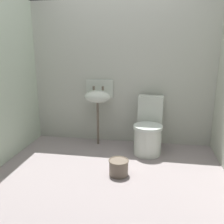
{
  "coord_description": "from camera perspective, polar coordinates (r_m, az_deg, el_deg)",
  "views": [
    {
      "loc": [
        0.46,
        -2.47,
        1.43
      ],
      "look_at": [
        0.0,
        0.28,
        0.7
      ],
      "focal_mm": 38.3,
      "sensor_mm": 36.0,
      "label": 1
    }
  ],
  "objects": [
    {
      "name": "ground_plane",
      "position": [
        2.91,
        -0.95,
        -15.66
      ],
      "size": [
        3.16,
        2.67,
        0.08
      ],
      "primitive_type": "cube",
      "color": "gray"
    },
    {
      "name": "wall_back",
      "position": [
        3.71,
        2.32,
        9.04
      ],
      "size": [
        3.16,
        0.1,
        2.14
      ],
      "primitive_type": "cube",
      "color": "beige",
      "rests_on": "ground"
    },
    {
      "name": "toilet_near_wall",
      "position": [
        3.44,
        8.7,
        -4.32
      ],
      "size": [
        0.43,
        0.62,
        0.78
      ],
      "rotation": [
        0.0,
        0.0,
        3.06
      ],
      "color": "silver",
      "rests_on": "ground"
    },
    {
      "name": "sink",
      "position": [
        3.6,
        -3.39,
        3.8
      ],
      "size": [
        0.42,
        0.35,
        0.99
      ],
      "color": "#6F6052",
      "rests_on": "ground"
    },
    {
      "name": "bucket",
      "position": [
        2.87,
        1.6,
        -12.99
      ],
      "size": [
        0.24,
        0.24,
        0.19
      ],
      "color": "#6F6052",
      "rests_on": "ground"
    }
  ]
}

